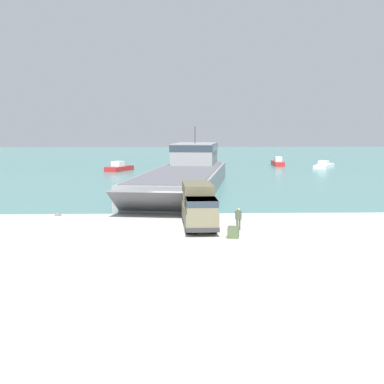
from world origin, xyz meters
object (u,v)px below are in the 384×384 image
object	(u,v)px
soldier_on_ramp	(238,217)
military_truck	(199,206)
moored_boat_b	(324,165)
moored_boat_c	(278,163)
moored_boat_a	(119,168)
landing_craft	(187,173)
cargo_crate	(233,232)

from	to	relation	value
soldier_on_ramp	military_truck	bearing A→B (deg)	-119.27
moored_boat_b	military_truck	bearing A→B (deg)	-86.13
military_truck	moored_boat_c	distance (m)	71.81
moored_boat_a	moored_boat_c	distance (m)	34.01
landing_craft	soldier_on_ramp	world-z (taller)	landing_craft
military_truck	moored_boat_b	world-z (taller)	military_truck
military_truck	moored_boat_c	bearing A→B (deg)	162.90
landing_craft	moored_boat_a	distance (m)	30.59
moored_boat_a	moored_boat_b	xyz separation A→B (m)	(39.21, 7.12, -0.12)
cargo_crate	moored_boat_c	bearing A→B (deg)	76.81
cargo_crate	landing_craft	bearing A→B (deg)	94.54
cargo_crate	moored_boat_a	bearing A→B (deg)	103.20
landing_craft	military_truck	size ratio (longest dim) A/B	4.98
military_truck	moored_boat_b	xyz separation A→B (m)	(27.33, 62.94, -1.18)
soldier_on_ramp	landing_craft	bearing A→B (deg)	-175.97
landing_craft	moored_boat_a	world-z (taller)	landing_craft
moored_boat_b	cargo_crate	size ratio (longest dim) A/B	9.49
military_truck	soldier_on_ramp	distance (m)	3.32
military_truck	cargo_crate	xyz separation A→B (m)	(2.21, -4.27, -1.26)
moored_boat_b	cargo_crate	world-z (taller)	moored_boat_b
military_truck	moored_boat_a	size ratio (longest dim) A/B	1.20
landing_craft	moored_boat_a	size ratio (longest dim) A/B	5.96
landing_craft	cargo_crate	bearing A→B (deg)	-77.03
soldier_on_ramp	moored_boat_b	xyz separation A→B (m)	(24.44, 64.41, -0.49)
military_truck	moored_boat_b	distance (m)	68.63
soldier_on_ramp	moored_boat_c	xyz separation A→B (m)	(16.53, 70.60, -0.34)
military_truck	cargo_crate	distance (m)	4.97
landing_craft	moored_boat_a	xyz separation A→B (m)	(-11.57, 28.29, -1.35)
landing_craft	cargo_crate	xyz separation A→B (m)	(2.52, -31.81, -1.55)
military_truck	moored_boat_c	xyz separation A→B (m)	(19.42, 69.13, -1.03)
cargo_crate	soldier_on_ramp	bearing A→B (deg)	76.40
moored_boat_a	moored_boat_c	bearing A→B (deg)	47.52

